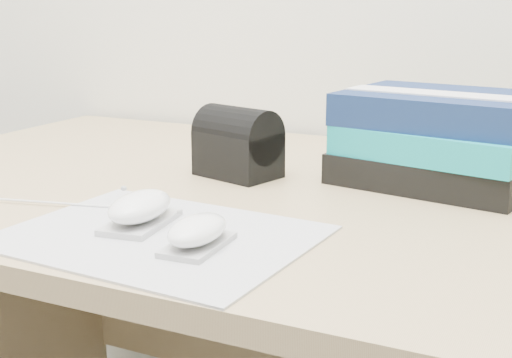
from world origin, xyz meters
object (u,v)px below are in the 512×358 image
at_px(pouch, 238,143).
at_px(book_stack, 440,139).
at_px(desk, 375,338).
at_px(mouse_front, 197,232).
at_px(mouse_rear, 140,209).

bearing_deg(pouch, book_stack, 18.59).
bearing_deg(desk, book_stack, 47.36).
bearing_deg(desk, pouch, -173.29).
xyz_separation_m(mouse_front, book_stack, (0.17, 0.41, 0.05)).
relative_size(mouse_rear, pouch, 0.85).
bearing_deg(mouse_rear, desk, 55.37).
bearing_deg(mouse_rear, book_stack, 53.73).
relative_size(desk, book_stack, 5.23).
bearing_deg(mouse_front, pouch, 109.70).
bearing_deg(book_stack, mouse_front, -112.71).
xyz_separation_m(mouse_front, pouch, (-0.11, 0.31, 0.03)).
xyz_separation_m(mouse_rear, mouse_front, (0.10, -0.04, -0.00)).
bearing_deg(pouch, desk, 6.71).
distance_m(mouse_rear, book_stack, 0.46).
height_order(mouse_rear, pouch, pouch).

